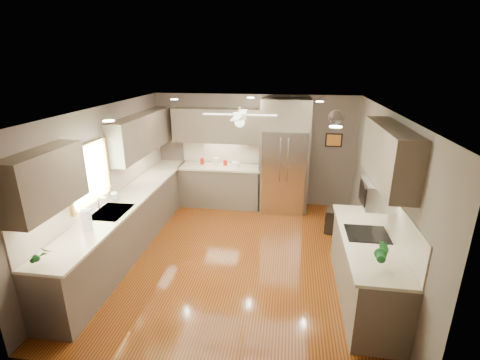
% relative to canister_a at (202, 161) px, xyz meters
% --- Properties ---
extents(floor, '(5.00, 5.00, 0.00)m').
position_rel_canister_a_xyz_m(floor, '(1.15, -2.25, -1.02)').
color(floor, '#431B09').
rests_on(floor, ground).
extents(ceiling, '(5.00, 5.00, 0.00)m').
position_rel_canister_a_xyz_m(ceiling, '(1.15, -2.25, 1.48)').
color(ceiling, white).
rests_on(ceiling, ground).
extents(wall_back, '(4.50, 0.00, 4.50)m').
position_rel_canister_a_xyz_m(wall_back, '(1.15, 0.25, 0.23)').
color(wall_back, brown).
rests_on(wall_back, ground).
extents(wall_front, '(4.50, 0.00, 4.50)m').
position_rel_canister_a_xyz_m(wall_front, '(1.15, -4.75, 0.23)').
color(wall_front, brown).
rests_on(wall_front, ground).
extents(wall_left, '(0.00, 5.00, 5.00)m').
position_rel_canister_a_xyz_m(wall_left, '(-1.10, -2.25, 0.23)').
color(wall_left, brown).
rests_on(wall_left, ground).
extents(wall_right, '(0.00, 5.00, 5.00)m').
position_rel_canister_a_xyz_m(wall_right, '(3.40, -2.25, 0.23)').
color(wall_right, brown).
rests_on(wall_right, ground).
extents(canister_a, '(0.10, 0.10, 0.14)m').
position_rel_canister_a_xyz_m(canister_a, '(0.00, 0.00, 0.00)').
color(canister_a, maroon).
rests_on(canister_a, back_run).
extents(canister_c, '(0.14, 0.14, 0.18)m').
position_rel_canister_a_xyz_m(canister_c, '(0.33, -0.04, 0.01)').
color(canister_c, beige).
rests_on(canister_c, back_run).
extents(canister_d, '(0.11, 0.11, 0.13)m').
position_rel_canister_a_xyz_m(canister_d, '(0.53, 0.01, -0.02)').
color(canister_d, maroon).
rests_on(canister_d, back_run).
extents(soap_bottle, '(0.13, 0.13, 0.21)m').
position_rel_canister_a_xyz_m(soap_bottle, '(-0.92, -2.34, 0.02)').
color(soap_bottle, white).
rests_on(soap_bottle, left_run).
extents(potted_plant_left, '(0.16, 0.12, 0.29)m').
position_rel_canister_a_xyz_m(potted_plant_left, '(-0.81, -4.30, 0.07)').
color(potted_plant_left, '#195722').
rests_on(potted_plant_left, left_run).
extents(potted_plant_right, '(0.20, 0.17, 0.32)m').
position_rel_canister_a_xyz_m(potted_plant_right, '(3.07, -3.72, 0.08)').
color(potted_plant_right, '#195722').
rests_on(potted_plant_right, right_run).
extents(bowl, '(0.30, 0.30, 0.05)m').
position_rel_canister_a_xyz_m(bowl, '(0.78, -0.09, -0.05)').
color(bowl, beige).
rests_on(bowl, back_run).
extents(left_run, '(0.65, 4.70, 1.45)m').
position_rel_canister_a_xyz_m(left_run, '(-0.81, -2.10, -0.54)').
color(left_run, brown).
rests_on(left_run, ground).
extents(back_run, '(1.85, 0.65, 1.45)m').
position_rel_canister_a_xyz_m(back_run, '(0.42, -0.05, -0.54)').
color(back_run, brown).
rests_on(back_run, ground).
extents(uppers, '(4.50, 4.70, 0.95)m').
position_rel_canister_a_xyz_m(uppers, '(0.41, -1.54, 0.85)').
color(uppers, brown).
rests_on(uppers, wall_left).
extents(window, '(0.05, 1.12, 0.92)m').
position_rel_canister_a_xyz_m(window, '(-1.07, -2.75, 0.53)').
color(window, '#BFF2B2').
rests_on(window, wall_left).
extents(sink, '(0.50, 0.70, 0.32)m').
position_rel_canister_a_xyz_m(sink, '(-0.78, -2.75, -0.11)').
color(sink, silver).
rests_on(sink, left_run).
extents(refrigerator, '(1.06, 0.75, 2.45)m').
position_rel_canister_a_xyz_m(refrigerator, '(1.85, -0.10, 0.17)').
color(refrigerator, silver).
rests_on(refrigerator, ground).
extents(right_run, '(0.70, 2.20, 1.45)m').
position_rel_canister_a_xyz_m(right_run, '(3.08, -3.05, -0.54)').
color(right_run, brown).
rests_on(right_run, ground).
extents(microwave, '(0.43, 0.55, 0.34)m').
position_rel_canister_a_xyz_m(microwave, '(3.17, -2.80, 0.46)').
color(microwave, silver).
rests_on(microwave, wall_right).
extents(ceiling_fan, '(1.18, 1.18, 0.32)m').
position_rel_canister_a_xyz_m(ceiling_fan, '(1.15, -1.95, 1.31)').
color(ceiling_fan, white).
rests_on(ceiling_fan, ceiling).
extents(recessed_lights, '(2.84, 3.14, 0.01)m').
position_rel_canister_a_xyz_m(recessed_lights, '(1.11, -1.85, 1.47)').
color(recessed_lights, white).
rests_on(recessed_lights, ceiling).
extents(wall_clock, '(0.30, 0.03, 0.30)m').
position_rel_canister_a_xyz_m(wall_clock, '(2.90, 0.23, 1.03)').
color(wall_clock, white).
rests_on(wall_clock, wall_back).
extents(framed_print, '(0.36, 0.03, 0.30)m').
position_rel_canister_a_xyz_m(framed_print, '(2.90, 0.22, 0.53)').
color(framed_print, black).
rests_on(framed_print, wall_back).
extents(stool, '(0.42, 0.42, 0.45)m').
position_rel_canister_a_xyz_m(stool, '(2.90, -1.10, -0.78)').
color(stool, black).
rests_on(stool, ground).
extents(paper_towel, '(0.13, 0.13, 0.34)m').
position_rel_canister_a_xyz_m(paper_towel, '(-0.81, -3.36, 0.06)').
color(paper_towel, white).
rests_on(paper_towel, left_run).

